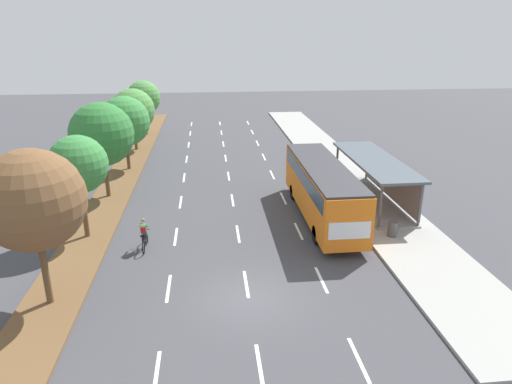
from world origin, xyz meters
TOP-DOWN VIEW (x-y plane):
  - ground_plane at (0.00, 0.00)m, footprint 140.00×140.00m
  - median_strip at (-8.30, 20.00)m, footprint 2.60×52.00m
  - sidewalk_right at (9.25, 20.00)m, footprint 4.50×52.00m
  - lane_divider_left at (-3.50, 17.54)m, footprint 0.14×46.08m
  - lane_divider_center at (0.00, 17.54)m, footprint 0.14×46.08m
  - lane_divider_right at (3.50, 17.54)m, footprint 0.14×46.08m
  - bus_shelter at (9.53, 10.68)m, footprint 2.90×9.94m
  - bus at (5.25, 8.45)m, footprint 2.54×11.29m
  - cyclist at (-5.01, 5.22)m, footprint 0.46×1.82m
  - median_tree_nearest at (-8.35, 0.39)m, footprint 4.07×4.07m
  - median_tree_second at (-8.37, 6.97)m, footprint 3.11×3.11m
  - median_tree_third at (-8.48, 13.55)m, footprint 4.22×4.22m
  - median_tree_fourth at (-8.10, 20.13)m, footprint 4.00×4.00m
  - median_tree_fifth at (-8.41, 26.70)m, footprint 4.03×4.03m
  - median_tree_farthest at (-8.24, 33.28)m, footprint 3.56×3.56m
  - trash_bin at (8.45, 5.09)m, footprint 0.52×0.52m

SIDE VIEW (x-z plane):
  - ground_plane at x=0.00m, z-range 0.00..0.00m
  - lane_divider_left at x=-3.50m, z-range 0.00..0.01m
  - lane_divider_center at x=0.00m, z-range 0.00..0.01m
  - lane_divider_right at x=3.50m, z-range 0.00..0.01m
  - median_strip at x=-8.30m, z-range 0.00..0.12m
  - sidewalk_right at x=9.25m, z-range 0.00..0.15m
  - trash_bin at x=8.45m, z-range 0.15..1.00m
  - cyclist at x=-5.01m, z-range -0.06..1.65m
  - bus_shelter at x=9.53m, z-range 0.44..3.30m
  - bus at x=5.25m, z-range 0.38..3.75m
  - median_tree_fifth at x=-8.41m, z-range 0.98..6.73m
  - median_tree_fourth at x=-8.10m, z-range 1.08..7.02m
  - median_tree_farthest at x=-8.24m, z-range 1.23..7.03m
  - median_tree_second at x=-8.37m, z-range 1.39..7.07m
  - median_tree_third at x=-8.48m, z-range 1.21..7.64m
  - median_tree_nearest at x=-8.35m, z-range 1.38..7.98m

